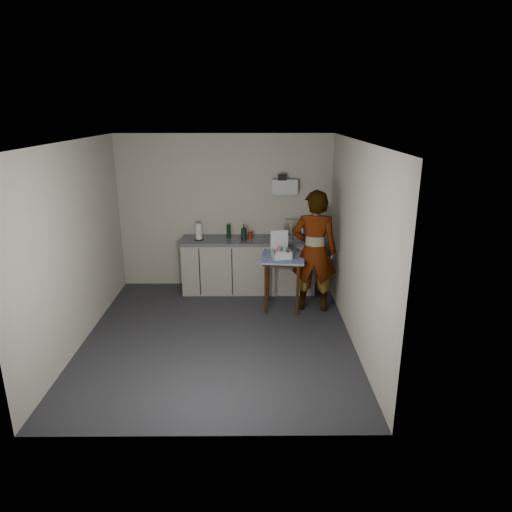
{
  "coord_description": "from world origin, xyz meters",
  "views": [
    {
      "loc": [
        0.47,
        -5.61,
        2.97
      ],
      "look_at": [
        0.51,
        0.45,
        1.01
      ],
      "focal_mm": 32.0,
      "sensor_mm": 36.0,
      "label": 1
    }
  ],
  "objects_px": {
    "paper_towel": "(199,232)",
    "bakery_box": "(281,252)",
    "soap_bottle": "(244,232)",
    "soda_can": "(250,235)",
    "dark_bottle": "(229,231)",
    "dish_rack": "(297,235)",
    "kitchen_counter": "(249,266)",
    "standing_man": "(314,251)",
    "side_table": "(283,263)"
  },
  "relations": [
    {
      "from": "soap_bottle",
      "to": "dark_bottle",
      "type": "height_order",
      "value": "soap_bottle"
    },
    {
      "from": "paper_towel",
      "to": "bakery_box",
      "type": "bearing_deg",
      "value": -28.1
    },
    {
      "from": "dish_rack",
      "to": "dark_bottle",
      "type": "bearing_deg",
      "value": 176.76
    },
    {
      "from": "soap_bottle",
      "to": "dark_bottle",
      "type": "bearing_deg",
      "value": 150.08
    },
    {
      "from": "kitchen_counter",
      "to": "dish_rack",
      "type": "bearing_deg",
      "value": 0.08
    },
    {
      "from": "soap_bottle",
      "to": "dark_bottle",
      "type": "distance_m",
      "value": 0.3
    },
    {
      "from": "kitchen_counter",
      "to": "paper_towel",
      "type": "distance_m",
      "value": 1.03
    },
    {
      "from": "paper_towel",
      "to": "dish_rack",
      "type": "bearing_deg",
      "value": 1.86
    },
    {
      "from": "paper_towel",
      "to": "bakery_box",
      "type": "relative_size",
      "value": 0.74
    },
    {
      "from": "kitchen_counter",
      "to": "standing_man",
      "type": "height_order",
      "value": "standing_man"
    },
    {
      "from": "side_table",
      "to": "dish_rack",
      "type": "distance_m",
      "value": 0.84
    },
    {
      "from": "bakery_box",
      "to": "soap_bottle",
      "type": "bearing_deg",
      "value": 119.59
    },
    {
      "from": "side_table",
      "to": "soda_can",
      "type": "xyz_separation_m",
      "value": [
        -0.5,
        0.72,
        0.25
      ]
    },
    {
      "from": "dish_rack",
      "to": "standing_man",
      "type": "bearing_deg",
      "value": -76.85
    },
    {
      "from": "dark_bottle",
      "to": "dish_rack",
      "type": "bearing_deg",
      "value": -3.24
    },
    {
      "from": "kitchen_counter",
      "to": "soda_can",
      "type": "xyz_separation_m",
      "value": [
        0.03,
        -0.02,
        0.55
      ]
    },
    {
      "from": "soap_bottle",
      "to": "soda_can",
      "type": "xyz_separation_m",
      "value": [
        0.1,
        0.06,
        -0.07
      ]
    },
    {
      "from": "soap_bottle",
      "to": "dish_rack",
      "type": "bearing_deg",
      "value": 5.46
    },
    {
      "from": "kitchen_counter",
      "to": "side_table",
      "type": "relative_size",
      "value": 2.67
    },
    {
      "from": "soda_can",
      "to": "paper_towel",
      "type": "distance_m",
      "value": 0.85
    },
    {
      "from": "side_table",
      "to": "standing_man",
      "type": "bearing_deg",
      "value": 1.91
    },
    {
      "from": "kitchen_counter",
      "to": "soap_bottle",
      "type": "xyz_separation_m",
      "value": [
        -0.08,
        -0.08,
        0.62
      ]
    },
    {
      "from": "side_table",
      "to": "standing_man",
      "type": "relative_size",
      "value": 0.45
    },
    {
      "from": "dish_rack",
      "to": "bakery_box",
      "type": "xyz_separation_m",
      "value": [
        -0.31,
        -0.76,
        -0.06
      ]
    },
    {
      "from": "side_table",
      "to": "paper_towel",
      "type": "height_order",
      "value": "paper_towel"
    },
    {
      "from": "soap_bottle",
      "to": "paper_towel",
      "type": "bearing_deg",
      "value": 177.57
    },
    {
      "from": "standing_man",
      "to": "soap_bottle",
      "type": "relative_size",
      "value": 6.85
    },
    {
      "from": "dark_bottle",
      "to": "dish_rack",
      "type": "distance_m",
      "value": 1.15
    },
    {
      "from": "kitchen_counter",
      "to": "dish_rack",
      "type": "height_order",
      "value": "dish_rack"
    },
    {
      "from": "kitchen_counter",
      "to": "soap_bottle",
      "type": "relative_size",
      "value": 8.22
    },
    {
      "from": "standing_man",
      "to": "dish_rack",
      "type": "xyz_separation_m",
      "value": [
        -0.18,
        0.78,
        0.05
      ]
    },
    {
      "from": "standing_man",
      "to": "soda_can",
      "type": "height_order",
      "value": "standing_man"
    },
    {
      "from": "paper_towel",
      "to": "dish_rack",
      "type": "distance_m",
      "value": 1.63
    },
    {
      "from": "dark_bottle",
      "to": "standing_man",
      "type": "bearing_deg",
      "value": -32.63
    },
    {
      "from": "side_table",
      "to": "standing_man",
      "type": "distance_m",
      "value": 0.51
    },
    {
      "from": "kitchen_counter",
      "to": "standing_man",
      "type": "bearing_deg",
      "value": -38.32
    },
    {
      "from": "standing_man",
      "to": "dish_rack",
      "type": "height_order",
      "value": "standing_man"
    },
    {
      "from": "side_table",
      "to": "soap_bottle",
      "type": "bearing_deg",
      "value": 138.5
    },
    {
      "from": "kitchen_counter",
      "to": "paper_towel",
      "type": "xyz_separation_m",
      "value": [
        -0.82,
        -0.05,
        0.62
      ]
    },
    {
      "from": "side_table",
      "to": "soda_can",
      "type": "relative_size",
      "value": 6.37
    },
    {
      "from": "standing_man",
      "to": "bakery_box",
      "type": "relative_size",
      "value": 4.9
    },
    {
      "from": "standing_man",
      "to": "bakery_box",
      "type": "height_order",
      "value": "standing_man"
    },
    {
      "from": "paper_towel",
      "to": "bakery_box",
      "type": "xyz_separation_m",
      "value": [
        1.32,
        -0.7,
        -0.12
      ]
    },
    {
      "from": "side_table",
      "to": "soap_bottle",
      "type": "distance_m",
      "value": 0.95
    },
    {
      "from": "side_table",
      "to": "paper_towel",
      "type": "bearing_deg",
      "value": 158.98
    },
    {
      "from": "kitchen_counter",
      "to": "soap_bottle",
      "type": "height_order",
      "value": "soap_bottle"
    },
    {
      "from": "side_table",
      "to": "dish_rack",
      "type": "relative_size",
      "value": 1.9
    },
    {
      "from": "dark_bottle",
      "to": "dish_rack",
      "type": "relative_size",
      "value": 0.53
    },
    {
      "from": "kitchen_counter",
      "to": "dark_bottle",
      "type": "relative_size",
      "value": 9.59
    },
    {
      "from": "paper_towel",
      "to": "soda_can",
      "type": "bearing_deg",
      "value": 1.91
    }
  ]
}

